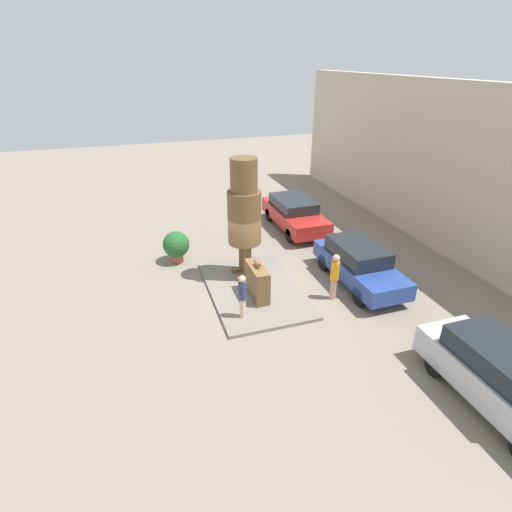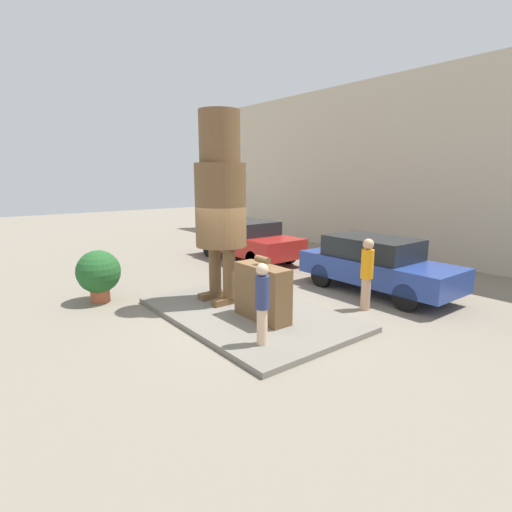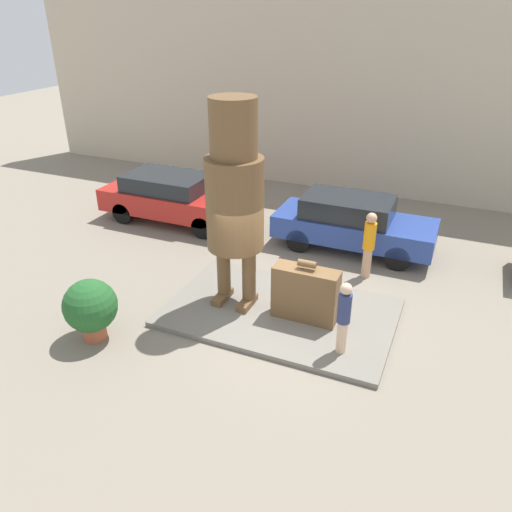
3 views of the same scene
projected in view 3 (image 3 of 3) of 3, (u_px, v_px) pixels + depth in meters
name	position (u px, v px, depth m)	size (l,w,h in m)	color
ground_plane	(280.00, 315.00, 11.37)	(60.00, 60.00, 0.00)	gray
pedestal	(280.00, 312.00, 11.34)	(5.08, 3.24, 0.12)	slate
building_backdrop	(376.00, 94.00, 17.24)	(28.00, 0.60, 7.07)	beige
statue_figure	(235.00, 191.00, 10.47)	(1.25, 1.25, 4.62)	brown
giant_suitcase	(305.00, 294.00, 10.78)	(1.43, 0.49, 1.42)	brown
tourist	(344.00, 315.00, 9.60)	(0.27, 0.27, 1.56)	beige
parked_car_red	(173.00, 197.00, 15.91)	(4.67, 1.88, 1.54)	#B2231E
parked_car_blue	(352.00, 222.00, 14.06)	(4.45, 1.74, 1.55)	#284293
planter_pot	(90.00, 307.00, 10.24)	(1.11, 1.11, 1.36)	#AD5638
worker_hivis	(369.00, 243.00, 12.53)	(0.30, 0.30, 1.77)	tan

